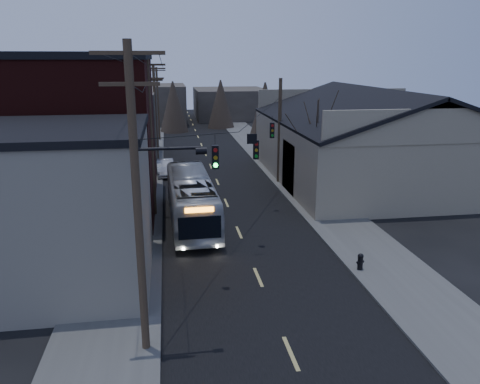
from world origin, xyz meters
name	(u,v)px	position (x,y,z in m)	size (l,w,h in m)	color
road_surface	(213,171)	(0.00, 30.00, 0.01)	(9.00, 110.00, 0.02)	black
sidewalk_left	(141,173)	(-6.50, 30.00, 0.06)	(4.00, 110.00, 0.12)	#474744
sidewalk_right	(282,168)	(6.50, 30.00, 0.06)	(4.00, 110.00, 0.12)	#474744
building_clapboard	(56,210)	(-9.00, 9.00, 3.50)	(8.00, 8.00, 7.00)	slate
building_brick	(74,137)	(-10.00, 20.00, 5.00)	(10.00, 12.00, 10.00)	black
building_left_far	(111,126)	(-9.50, 36.00, 3.50)	(9.00, 14.00, 7.00)	#37322C
warehouse	(372,148)	(13.00, 25.00, 2.70)	(16.16, 20.60, 7.73)	#7E755B
building_far_left	(154,104)	(-6.00, 65.00, 3.00)	(10.00, 12.00, 6.00)	#37322C
building_far_right	(230,103)	(7.00, 70.00, 2.50)	(12.00, 14.00, 5.00)	#37322C
bare_tree	(316,151)	(6.50, 20.00, 3.60)	(0.40, 0.40, 7.20)	black
utility_lines	(178,127)	(-3.11, 24.14, 4.95)	(11.24, 45.28, 10.50)	#382B1E
bus	(191,199)	(-2.66, 16.31, 1.53)	(2.57, 10.97, 3.06)	#ABB0B7
parked_car	(165,168)	(-4.30, 29.15, 0.69)	(1.46, 4.18, 1.38)	#A1A2A8
fire_hydrant	(360,261)	(4.99, 7.88, 0.56)	(0.40, 0.28, 0.82)	black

